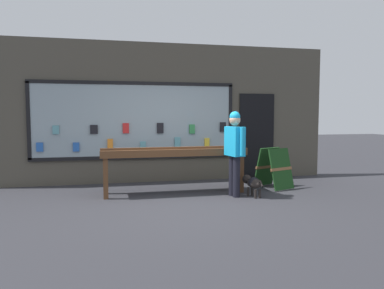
% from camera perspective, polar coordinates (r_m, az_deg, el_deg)
% --- Properties ---
extents(ground_plane, '(40.00, 40.00, 0.00)m').
position_cam_1_polar(ground_plane, '(6.76, -1.30, -9.00)').
color(ground_plane, '#2D2D33').
extents(shopfront_facade, '(8.13, 0.29, 3.25)m').
position_cam_1_polar(shopfront_facade, '(8.92, -4.49, 4.71)').
color(shopfront_facade, '#4C473D').
rests_on(shopfront_facade, ground_plane).
extents(display_table_main, '(2.90, 0.64, 0.91)m').
position_cam_1_polar(display_table_main, '(7.53, -2.79, -1.87)').
color(display_table_main, brown).
rests_on(display_table_main, ground_plane).
extents(person_browsing, '(0.30, 0.65, 1.65)m').
position_cam_1_polar(person_browsing, '(7.25, 6.51, -0.40)').
color(person_browsing, black).
rests_on(person_browsing, ground_plane).
extents(small_dog, '(0.29, 0.58, 0.40)m').
position_cam_1_polar(small_dog, '(7.36, 9.23, -5.75)').
color(small_dog, black).
rests_on(small_dog, ground_plane).
extents(sandwich_board_sign, '(0.79, 0.84, 0.86)m').
position_cam_1_polar(sandwich_board_sign, '(8.28, 12.34, -3.49)').
color(sandwich_board_sign, '#193F19').
rests_on(sandwich_board_sign, ground_plane).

